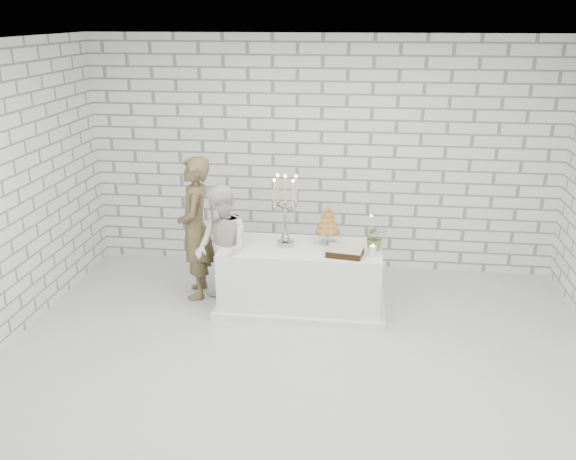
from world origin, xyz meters
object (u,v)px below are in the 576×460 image
object	(u,v)px
croquembouche	(328,225)
groom	(195,228)
bride	(222,249)
cake_table	(301,277)
candelabra	(285,211)

from	to	relation	value
croquembouche	groom	bearing A→B (deg)	177.84
groom	bride	distance (m)	0.50
bride	croquembouche	xyz separation A→B (m)	(1.17, 0.25, 0.25)
groom	croquembouche	bearing A→B (deg)	76.84
cake_table	croquembouche	bearing A→B (deg)	25.57
cake_table	bride	distance (m)	0.96
bride	candelabra	bearing A→B (deg)	65.47
candelabra	croquembouche	distance (m)	0.51
groom	croquembouche	distance (m)	1.56
candelabra	groom	bearing A→B (deg)	170.74
bride	croquembouche	distance (m)	1.22
bride	candelabra	world-z (taller)	candelabra
cake_table	groom	world-z (taller)	groom
groom	bride	world-z (taller)	groom
candelabra	croquembouche	size ratio (longest dim) A/B	1.82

